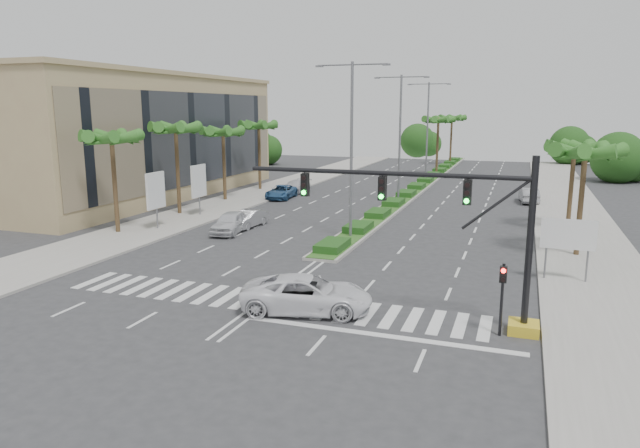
# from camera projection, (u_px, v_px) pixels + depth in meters

# --- Properties ---
(ground) EXTENTS (160.00, 160.00, 0.00)m
(ground) POSITION_uv_depth(u_px,v_px,m) (266.00, 301.00, 26.96)
(ground) COLOR #333335
(ground) RESTS_ON ground
(footpath_right) EXTENTS (6.00, 120.00, 0.15)m
(footpath_right) POSITION_uv_depth(u_px,v_px,m) (580.00, 236.00, 40.42)
(footpath_right) COLOR gray
(footpath_right) RESTS_ON ground
(footpath_left) EXTENTS (6.00, 120.00, 0.15)m
(footpath_left) POSITION_uv_depth(u_px,v_px,m) (205.00, 211.00, 50.41)
(footpath_left) COLOR gray
(footpath_left) RESTS_ON ground
(median) EXTENTS (2.20, 75.00, 0.20)m
(median) POSITION_uv_depth(u_px,v_px,m) (424.00, 184.00, 68.49)
(median) COLOR gray
(median) RESTS_ON ground
(median_grass) EXTENTS (1.80, 75.00, 0.04)m
(median_grass) POSITION_uv_depth(u_px,v_px,m) (424.00, 183.00, 68.47)
(median_grass) COLOR #2B561D
(median_grass) RESTS_ON median
(building) EXTENTS (12.00, 36.00, 12.00)m
(building) POSITION_uv_depth(u_px,v_px,m) (141.00, 138.00, 58.32)
(building) COLOR tan
(building) RESTS_ON ground
(signal_gantry) EXTENTS (12.60, 1.20, 7.20)m
(signal_gantry) POSITION_uv_depth(u_px,v_px,m) (471.00, 246.00, 23.23)
(signal_gantry) COLOR gold
(signal_gantry) RESTS_ON ground
(pedestrian_signal) EXTENTS (0.28, 0.36, 3.00)m
(pedestrian_signal) POSITION_uv_depth(u_px,v_px,m) (502.00, 287.00, 22.45)
(pedestrian_signal) COLOR black
(pedestrian_signal) RESTS_ON ground
(direction_sign) EXTENTS (2.70, 0.11, 3.40)m
(direction_sign) POSITION_uv_depth(u_px,v_px,m) (568.00, 237.00, 29.42)
(direction_sign) COLOR slate
(direction_sign) RESTS_ON ground
(billboard_near) EXTENTS (0.18, 2.10, 4.35)m
(billboard_near) POSITION_uv_depth(u_px,v_px,m) (156.00, 191.00, 42.22)
(billboard_near) COLOR slate
(billboard_near) RESTS_ON ground
(billboard_far) EXTENTS (0.18, 2.10, 4.35)m
(billboard_far) POSITION_uv_depth(u_px,v_px,m) (199.00, 181.00, 47.76)
(billboard_far) COLOR slate
(billboard_far) RESTS_ON ground
(palm_left_near) EXTENTS (4.57, 4.68, 7.55)m
(palm_left_near) POSITION_uv_depth(u_px,v_px,m) (112.00, 141.00, 40.29)
(palm_left_near) COLOR brown
(palm_left_near) RESTS_ON ground
(palm_left_mid) EXTENTS (4.57, 4.68, 7.95)m
(palm_left_mid) POSITION_uv_depth(u_px,v_px,m) (176.00, 131.00, 47.59)
(palm_left_mid) COLOR brown
(palm_left_mid) RESTS_ON ground
(palm_left_far) EXTENTS (4.57, 4.68, 7.35)m
(palm_left_far) POSITION_uv_depth(u_px,v_px,m) (223.00, 134.00, 55.10)
(palm_left_far) COLOR brown
(palm_left_far) RESTS_ON ground
(palm_left_end) EXTENTS (4.57, 4.68, 7.75)m
(palm_left_end) POSITION_uv_depth(u_px,v_px,m) (259.00, 128.00, 62.40)
(palm_left_end) COLOR brown
(palm_left_end) RESTS_ON ground
(palm_right_near) EXTENTS (4.57, 4.68, 7.05)m
(palm_right_near) POSITION_uv_depth(u_px,v_px,m) (585.00, 156.00, 33.89)
(palm_right_near) COLOR brown
(palm_right_near) RESTS_ON ground
(palm_right_far) EXTENTS (4.57, 4.68, 6.75)m
(palm_right_far) POSITION_uv_depth(u_px,v_px,m) (574.00, 151.00, 41.33)
(palm_right_far) COLOR brown
(palm_right_far) RESTS_ON ground
(palm_median_a) EXTENTS (4.57, 4.68, 8.05)m
(palm_median_a) POSITION_uv_depth(u_px,v_px,m) (438.00, 122.00, 76.32)
(palm_median_a) COLOR brown
(palm_median_a) RESTS_ON ground
(palm_median_b) EXTENTS (4.57, 4.68, 8.05)m
(palm_median_b) POSITION_uv_depth(u_px,v_px,m) (452.00, 120.00, 90.16)
(palm_median_b) COLOR brown
(palm_median_b) RESTS_ON ground
(streetlight_near) EXTENTS (5.10, 0.25, 12.00)m
(streetlight_near) POSITION_uv_depth(u_px,v_px,m) (352.00, 141.00, 38.53)
(streetlight_near) COLOR slate
(streetlight_near) RESTS_ON ground
(streetlight_mid) EXTENTS (5.10, 0.25, 12.00)m
(streetlight_mid) POSITION_uv_depth(u_px,v_px,m) (400.00, 132.00, 53.31)
(streetlight_mid) COLOR slate
(streetlight_mid) RESTS_ON ground
(streetlight_far) EXTENTS (5.10, 0.25, 12.00)m
(streetlight_far) POSITION_uv_depth(u_px,v_px,m) (427.00, 127.00, 68.08)
(streetlight_far) COLOR slate
(streetlight_far) RESTS_ON ground
(car_parked_a) EXTENTS (2.47, 4.80, 1.56)m
(car_parked_a) POSITION_uv_depth(u_px,v_px,m) (230.00, 222.00, 41.66)
(car_parked_a) COLOR silver
(car_parked_a) RESTS_ON ground
(car_parked_b) EXTENTS (1.70, 4.08, 1.31)m
(car_parked_b) POSITION_uv_depth(u_px,v_px,m) (248.00, 219.00, 43.70)
(car_parked_b) COLOR #A2A1A5
(car_parked_b) RESTS_ON ground
(car_parked_c) EXTENTS (2.68, 5.04, 1.35)m
(car_parked_c) POSITION_uv_depth(u_px,v_px,m) (281.00, 192.00, 57.57)
(car_parked_c) COLOR #2C5687
(car_parked_c) RESTS_ON ground
(car_parked_d) EXTENTS (2.30, 4.96, 1.40)m
(car_parked_d) POSITION_uv_depth(u_px,v_px,m) (295.00, 187.00, 61.09)
(car_parked_d) COLOR silver
(car_parked_d) RESTS_ON ground
(car_crossing) EXTENTS (6.31, 3.95, 1.63)m
(car_crossing) POSITION_uv_depth(u_px,v_px,m) (307.00, 294.00, 25.49)
(car_crossing) COLOR white
(car_crossing) RESTS_ON ground
(car_right) EXTENTS (2.03, 4.57, 1.46)m
(car_right) POSITION_uv_depth(u_px,v_px,m) (529.00, 195.00, 55.08)
(car_right) COLOR #9E9DA2
(car_right) RESTS_ON ground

